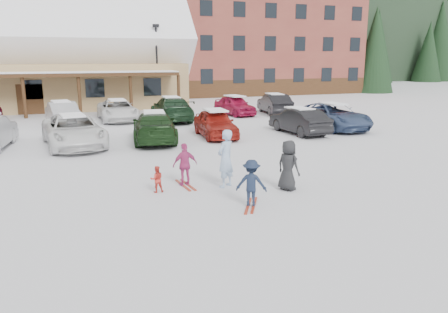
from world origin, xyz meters
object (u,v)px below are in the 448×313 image
object	(u,v)px
parked_car_5	(299,121)
child_navy	(251,183)
bystander_dark	(288,165)
parked_car_4	(215,123)
lamp_post	(157,62)
child_magenta	(185,165)
day_lodge	(5,59)
parked_car_12	(235,105)
parked_car_6	(333,116)
parked_car_11	(172,109)
parked_car_2	(74,131)
parked_car_3	(154,127)
parked_car_9	(62,113)
parked_car_13	(274,104)
adult_skier	(226,159)
toddler_red	(157,179)
parked_car_10	(118,110)
alpine_hotel	(232,17)

from	to	relation	value
parked_car_5	child_navy	bearing A→B (deg)	50.98
bystander_dark	parked_car_4	world-z (taller)	bystander_dark
lamp_post	parked_car_4	bearing A→B (deg)	-88.73
child_magenta	day_lodge	bearing A→B (deg)	-78.12
lamp_post	parked_car_12	xyz separation A→B (m)	(4.43, -6.03, -3.04)
parked_car_6	parked_car_11	bearing A→B (deg)	139.92
parked_car_2	parked_car_11	size ratio (longest dim) A/B	1.00
bystander_dark	parked_car_5	distance (m)	10.69
day_lodge	bystander_dark	distance (m)	30.27
day_lodge	parked_car_3	size ratio (longest dim) A/B	5.69
child_magenta	parked_car_9	size ratio (longest dim) A/B	0.32
lamp_post	parked_car_4	distance (m)	14.36
parked_car_6	child_navy	bearing A→B (deg)	-134.03
parked_car_6	parked_car_13	distance (m)	7.49
parked_car_2	parked_car_6	distance (m)	14.41
adult_skier	parked_car_4	bearing A→B (deg)	-140.89
adult_skier	parked_car_11	size ratio (longest dim) A/B	0.35
adult_skier	toddler_red	bearing A→B (deg)	-38.72
parked_car_11	parked_car_13	distance (m)	8.13
day_lodge	lamp_post	bearing A→B (deg)	-20.01
bystander_dark	parked_car_4	size ratio (longest dim) A/B	0.38
parked_car_4	bystander_dark	bearing A→B (deg)	-91.71
day_lodge	parked_car_10	xyz separation A→B (m)	(7.67, -10.38, -3.25)
bystander_dark	day_lodge	bearing A→B (deg)	-3.87
child_navy	parked_car_13	distance (m)	20.91
child_navy	parked_car_11	size ratio (longest dim) A/B	0.25
alpine_hotel	bystander_dark	xyz separation A→B (m)	(-12.20, -38.03, -7.83)
parked_car_5	bystander_dark	bearing A→B (deg)	55.22
bystander_dark	parked_car_3	bearing A→B (deg)	-10.93
parked_car_5	parked_car_13	world-z (taller)	parked_car_13
lamp_post	parked_car_3	world-z (taller)	lamp_post
parked_car_3	parked_car_13	size ratio (longest dim) A/B	1.15
parked_car_9	parked_car_10	xyz separation A→B (m)	(3.48, 0.60, -0.03)
child_navy	day_lodge	bearing A→B (deg)	-43.81
toddler_red	parked_car_13	distance (m)	20.26
parked_car_12	adult_skier	bearing A→B (deg)	-120.68
day_lodge	parked_car_13	size ratio (longest dim) A/B	6.55
day_lodge	parked_car_2	world-z (taller)	day_lodge
toddler_red	parked_car_3	world-z (taller)	parked_car_3
lamp_post	child_magenta	size ratio (longest dim) A/B	4.71
alpine_hotel	child_magenta	world-z (taller)	alpine_hotel
parked_car_5	adult_skier	bearing A→B (deg)	44.68
parked_car_5	parked_car_13	size ratio (longest dim) A/B	0.96
child_magenta	parked_car_2	world-z (taller)	parked_car_2
day_lodge	bystander_dark	bearing A→B (deg)	-68.41
bystander_dark	alpine_hotel	bearing A→B (deg)	-43.24
lamp_post	parked_car_4	xyz separation A→B (m)	(0.31, -14.03, -3.03)
parked_car_2	parked_car_11	world-z (taller)	parked_car_11
child_magenta	adult_skier	bearing A→B (deg)	149.47
parked_car_11	parked_car_3	bearing A→B (deg)	72.55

